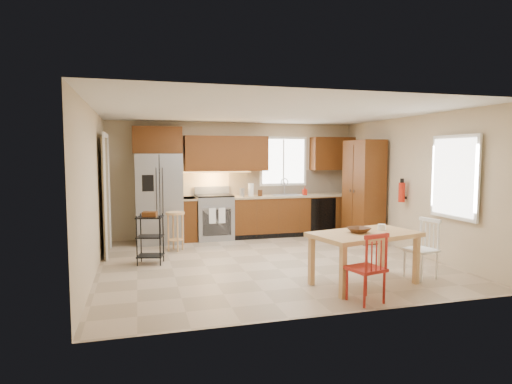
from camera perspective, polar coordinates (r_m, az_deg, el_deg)
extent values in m
plane|color=tan|center=(7.31, 1.77, -9.26)|extent=(5.50, 5.50, 0.00)
cube|color=silver|center=(7.12, 1.83, 10.64)|extent=(5.50, 5.00, 0.02)
cube|color=#CCB793|center=(9.51, -2.68, 1.68)|extent=(5.50, 0.02, 2.50)
cube|color=#CCB793|center=(4.79, 10.74, -1.69)|extent=(5.50, 0.02, 2.50)
cube|color=#CCB793|center=(6.81, -20.87, 0.04)|extent=(0.02, 5.00, 2.50)
cube|color=#CCB793|center=(8.34, 20.14, 0.91)|extent=(0.02, 5.00, 2.50)
cube|color=gray|center=(8.94, -12.82, -0.84)|extent=(0.92, 0.75, 1.82)
cube|color=gray|center=(9.18, -5.58, -3.42)|extent=(0.76, 0.63, 0.92)
cube|color=#573010|center=(9.12, -9.01, -3.58)|extent=(0.30, 0.60, 0.90)
cube|color=#573010|center=(9.68, 5.21, -3.04)|extent=(2.92, 0.60, 0.90)
cube|color=black|center=(9.63, 8.95, -3.12)|extent=(0.60, 0.02, 0.78)
cube|color=beige|center=(9.87, 4.66, 1.35)|extent=(2.92, 0.03, 0.55)
cube|color=#5C2E0F|center=(9.10, -13.03, 6.76)|extent=(1.00, 0.35, 0.55)
cube|color=#5C2E0F|center=(9.27, -3.97, 5.14)|extent=(1.80, 0.35, 0.75)
cube|color=#5C2E0F|center=(10.08, 10.15, 5.06)|extent=(1.00, 0.35, 0.75)
cube|color=white|center=(9.78, 3.64, 4.11)|extent=(1.12, 0.04, 1.12)
cube|color=gray|center=(9.56, 4.17, -0.65)|extent=(0.62, 0.46, 0.16)
cube|color=#FFBF66|center=(9.20, -5.76, 2.67)|extent=(1.60, 0.30, 0.01)
imported|color=#B71D0C|center=(9.59, 6.51, 0.16)|extent=(0.09, 0.09, 0.19)
cylinder|color=white|center=(9.25, -0.69, 0.29)|extent=(0.12, 0.12, 0.28)
cylinder|color=gray|center=(9.20, -1.89, -0.05)|extent=(0.11, 0.11, 0.18)
cylinder|color=#492A13|center=(9.28, 0.55, -0.13)|extent=(0.10, 0.10, 0.14)
cube|color=#573010|center=(9.19, 14.12, 0.17)|extent=(0.50, 0.95, 2.10)
cylinder|color=#B71D0C|center=(8.41, 18.85, -0.05)|extent=(0.12, 0.12, 0.36)
cube|color=white|center=(7.38, 24.95, 1.82)|extent=(0.04, 1.02, 1.32)
cube|color=#8C7A59|center=(8.12, -19.41, -0.59)|extent=(0.04, 0.95, 2.10)
imported|color=#492A13|center=(6.07, 13.54, -5.35)|extent=(0.36, 0.36, 0.07)
cylinder|color=white|center=(6.35, 16.41, -4.71)|extent=(0.12, 0.12, 0.12)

